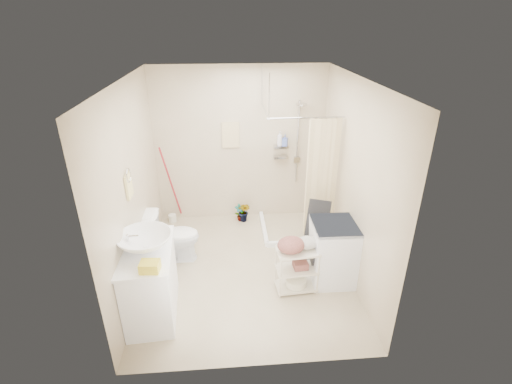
% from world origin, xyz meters
% --- Properties ---
extents(floor, '(3.20, 3.20, 0.00)m').
position_xyz_m(floor, '(0.00, 0.00, 0.00)').
color(floor, '#C1B190').
rests_on(floor, ground).
extents(ceiling, '(2.80, 3.20, 0.04)m').
position_xyz_m(ceiling, '(0.00, 0.00, 2.60)').
color(ceiling, silver).
rests_on(ceiling, ground).
extents(wall_back, '(2.80, 0.04, 2.60)m').
position_xyz_m(wall_back, '(0.00, 1.60, 1.30)').
color(wall_back, beige).
rests_on(wall_back, ground).
extents(wall_front, '(2.80, 0.04, 2.60)m').
position_xyz_m(wall_front, '(0.00, -1.60, 1.30)').
color(wall_front, beige).
rests_on(wall_front, ground).
extents(wall_left, '(0.04, 3.20, 2.60)m').
position_xyz_m(wall_left, '(-1.40, 0.00, 1.30)').
color(wall_left, beige).
rests_on(wall_left, ground).
extents(wall_right, '(0.04, 3.20, 2.60)m').
position_xyz_m(wall_right, '(1.40, 0.00, 1.30)').
color(wall_right, beige).
rests_on(wall_right, ground).
extents(vanity, '(0.63, 1.05, 0.89)m').
position_xyz_m(vanity, '(-1.16, -0.72, 0.45)').
color(vanity, white).
rests_on(vanity, ground).
extents(sink, '(0.63, 0.63, 0.21)m').
position_xyz_m(sink, '(-1.15, -0.73, 0.99)').
color(sink, white).
rests_on(sink, vanity).
extents(counter_basket, '(0.21, 0.17, 0.11)m').
position_xyz_m(counter_basket, '(-1.04, -1.11, 0.95)').
color(counter_basket, gold).
rests_on(counter_basket, vanity).
extents(floor_basket, '(0.28, 0.23, 0.13)m').
position_xyz_m(floor_basket, '(-1.04, -0.94, 0.07)').
color(floor_basket, gold).
rests_on(floor_basket, ground).
extents(toilet, '(0.76, 0.45, 0.76)m').
position_xyz_m(toilet, '(-1.04, 0.37, 0.38)').
color(toilet, white).
rests_on(toilet, ground).
extents(mop, '(0.14, 0.14, 1.40)m').
position_xyz_m(mop, '(-1.21, 1.46, 0.70)').
color(mop, maroon).
rests_on(mop, ground).
extents(potted_plant_a, '(0.19, 0.15, 0.32)m').
position_xyz_m(potted_plant_a, '(-0.04, 1.39, 0.16)').
color(potted_plant_a, brown).
rests_on(potted_plant_a, ground).
extents(potted_plant_b, '(0.26, 0.25, 0.37)m').
position_xyz_m(potted_plant_b, '(0.04, 1.37, 0.18)').
color(potted_plant_b, brown).
rests_on(potted_plant_b, ground).
extents(hanging_towel, '(0.28, 0.03, 0.42)m').
position_xyz_m(hanging_towel, '(-0.15, 1.58, 1.50)').
color(hanging_towel, beige).
rests_on(hanging_towel, wall_back).
extents(towel_ring, '(0.04, 0.22, 0.34)m').
position_xyz_m(towel_ring, '(-1.38, -0.20, 1.47)').
color(towel_ring, '#F0DF8C').
rests_on(towel_ring, wall_left).
extents(tp_holder, '(0.08, 0.12, 0.14)m').
position_xyz_m(tp_holder, '(-1.36, 0.05, 0.72)').
color(tp_holder, white).
rests_on(tp_holder, wall_left).
extents(shower, '(1.10, 1.10, 2.10)m').
position_xyz_m(shower, '(0.85, 1.05, 1.05)').
color(shower, white).
rests_on(shower, ground).
extents(shampoo_bottle_a, '(0.12, 0.12, 0.24)m').
position_xyz_m(shampoo_bottle_a, '(0.65, 1.53, 1.44)').
color(shampoo_bottle_a, silver).
rests_on(shampoo_bottle_a, shower).
extents(shampoo_bottle_b, '(0.11, 0.11, 0.18)m').
position_xyz_m(shampoo_bottle_b, '(0.74, 1.52, 1.41)').
color(shampoo_bottle_b, '#4B5EA8').
rests_on(shampoo_bottle_b, shower).
extents(washing_machine, '(0.59, 0.61, 0.85)m').
position_xyz_m(washing_machine, '(1.14, -0.27, 0.42)').
color(washing_machine, silver).
rests_on(washing_machine, ground).
extents(laundry_rack, '(0.54, 0.35, 0.72)m').
position_xyz_m(laundry_rack, '(0.62, -0.45, 0.36)').
color(laundry_rack, beige).
rests_on(laundry_rack, ground).
extents(ironing_board, '(0.31, 0.11, 1.06)m').
position_xyz_m(ironing_board, '(0.94, -0.04, 0.53)').
color(ironing_board, black).
rests_on(ironing_board, ground).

